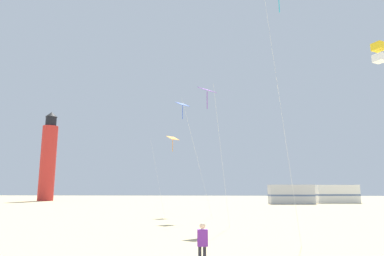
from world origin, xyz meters
TOP-DOWN VIEW (x-y plane):
  - kite_flyer_standing at (-0.11, 4.50)m, footprint 0.36×0.52m
  - kite_diamond_blue at (-2.06, 19.15)m, footprint 2.93×2.93m
  - kite_diamond_violet at (-0.01, 13.04)m, footprint 1.87×1.87m
  - kite_box_gold at (9.92, 12.03)m, footprint 2.26×2.26m
  - kite_diamond_orange at (-3.36, 22.30)m, footprint 2.67×2.67m
  - lighthouse_distant at (-30.78, 54.56)m, footprint 2.80×2.80m
  - rv_van_silver at (11.68, 44.36)m, footprint 6.56×2.68m
  - rv_van_white at (19.46, 47.85)m, footprint 6.56×2.70m

SIDE VIEW (x-z plane):
  - kite_flyer_standing at x=-0.11m, z-range 0.03..1.19m
  - rv_van_silver at x=11.68m, z-range -0.01..2.79m
  - rv_van_white at x=19.46m, z-range -0.01..2.79m
  - kite_diamond_orange at x=-3.36m, z-range 2.98..9.84m
  - lighthouse_distant at x=-30.78m, z-range -0.56..16.24m
  - kite_diamond_violet at x=-0.01m, z-range 3.70..12.15m
  - kite_diamond_blue at x=-2.06m, z-range 3.99..13.12m
  - kite_box_gold at x=9.92m, z-range 4.69..15.26m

